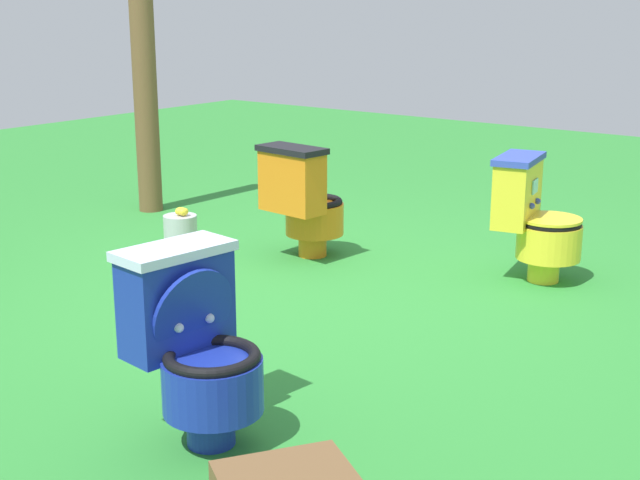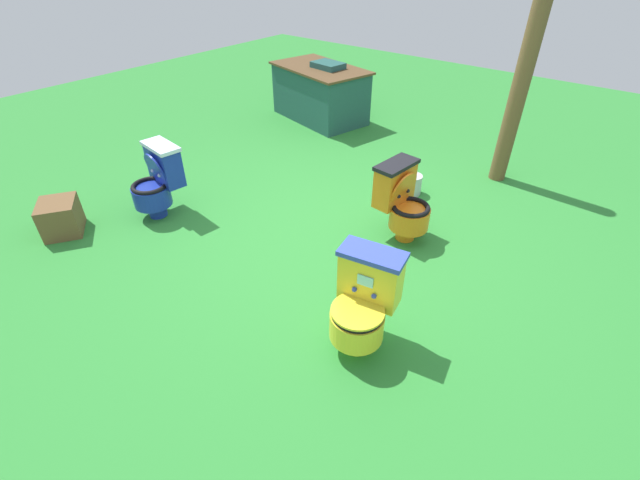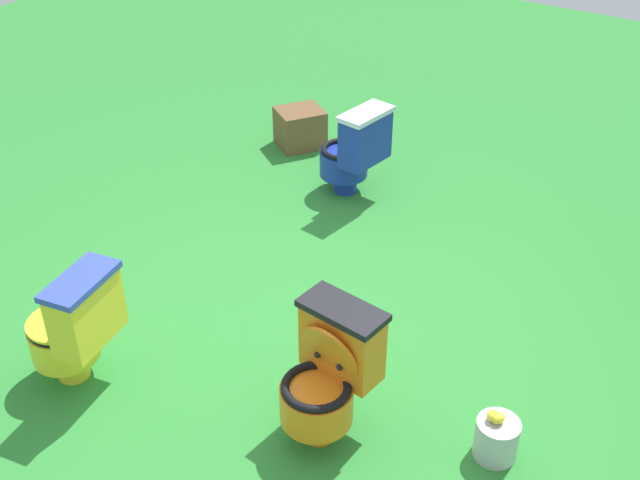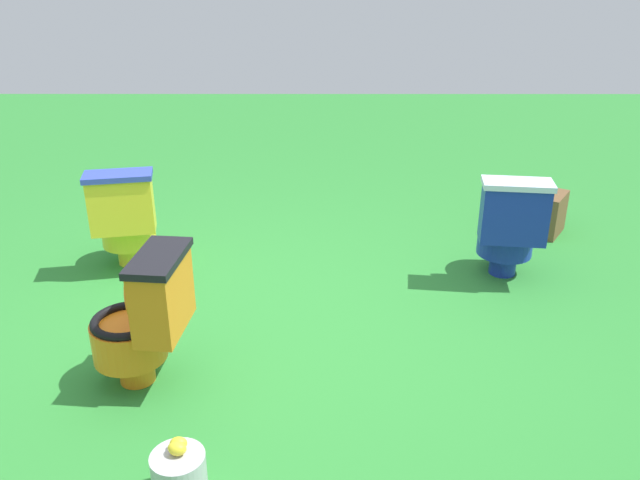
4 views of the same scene
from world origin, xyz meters
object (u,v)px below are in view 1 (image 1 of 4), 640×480
(toilet_yellow, at_px, (535,218))
(toilet_blue, at_px, (196,344))
(wooden_post, at_px, (145,78))
(toilet_orange, at_px, (304,201))
(lemon_bucket, at_px, (181,231))

(toilet_yellow, height_order, toilet_blue, same)
(wooden_post, bearing_deg, toilet_yellow, -87.22)
(toilet_orange, distance_m, toilet_blue, 2.42)
(toilet_blue, xyz_separation_m, lemon_bucket, (1.81, 1.96, -0.26))
(toilet_orange, distance_m, lemon_bucket, 0.89)
(toilet_orange, distance_m, toilet_yellow, 1.41)
(toilet_orange, xyz_separation_m, toilet_yellow, (0.46, -1.33, -0.00))
(toilet_blue, distance_m, wooden_post, 3.86)
(toilet_orange, distance_m, wooden_post, 1.90)
(toilet_orange, bearing_deg, toilet_yellow, 24.79)
(toilet_orange, height_order, toilet_yellow, same)
(toilet_yellow, bearing_deg, wooden_post, -98.09)
(toilet_yellow, bearing_deg, toilet_orange, -81.83)
(toilet_blue, height_order, wooden_post, wooden_post)
(lemon_bucket, bearing_deg, wooden_post, 57.50)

